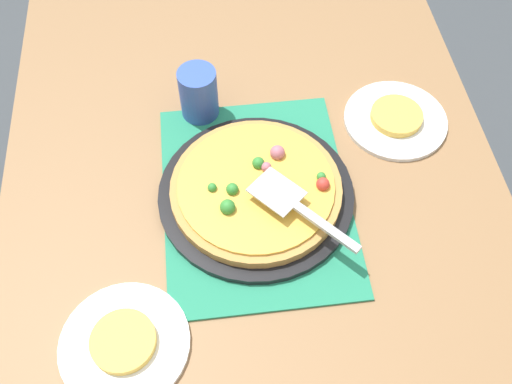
% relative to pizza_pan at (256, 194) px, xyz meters
% --- Properties ---
extents(ground_plane, '(8.00, 8.00, 0.00)m').
position_rel_pizza_pan_xyz_m(ground_plane, '(0.00, 0.00, -0.76)').
color(ground_plane, '#3D4247').
extents(dining_table, '(1.40, 1.00, 0.75)m').
position_rel_pizza_pan_xyz_m(dining_table, '(0.00, 0.00, -0.12)').
color(dining_table, olive).
rests_on(dining_table, ground_plane).
extents(placemat, '(0.48, 0.36, 0.01)m').
position_rel_pizza_pan_xyz_m(placemat, '(0.00, 0.00, -0.01)').
color(placemat, '#237F5B').
rests_on(placemat, dining_table).
extents(pizza_pan, '(0.38, 0.38, 0.01)m').
position_rel_pizza_pan_xyz_m(pizza_pan, '(0.00, 0.00, 0.00)').
color(pizza_pan, black).
rests_on(pizza_pan, placemat).
extents(pizza, '(0.33, 0.33, 0.05)m').
position_rel_pizza_pan_xyz_m(pizza, '(0.00, -0.00, 0.02)').
color(pizza, '#B78442').
rests_on(pizza, pizza_pan).
extents(plate_near_left, '(0.22, 0.22, 0.01)m').
position_rel_pizza_pan_xyz_m(plate_near_left, '(-0.27, 0.25, -0.01)').
color(plate_near_left, white).
rests_on(plate_near_left, dining_table).
extents(plate_far_right, '(0.22, 0.22, 0.01)m').
position_rel_pizza_pan_xyz_m(plate_far_right, '(0.16, -0.32, -0.01)').
color(plate_far_right, white).
rests_on(plate_far_right, dining_table).
extents(served_slice_left, '(0.11, 0.11, 0.02)m').
position_rel_pizza_pan_xyz_m(served_slice_left, '(-0.27, 0.25, 0.01)').
color(served_slice_left, '#EAB747').
rests_on(served_slice_left, plate_near_left).
extents(served_slice_right, '(0.11, 0.11, 0.02)m').
position_rel_pizza_pan_xyz_m(served_slice_right, '(0.16, -0.32, 0.01)').
color(served_slice_right, '#EAB747').
rests_on(served_slice_right, plate_far_right).
extents(cup_far, '(0.08, 0.08, 0.12)m').
position_rel_pizza_pan_xyz_m(cup_far, '(0.23, 0.09, 0.05)').
color(cup_far, '#3351AD').
rests_on(cup_far, dining_table).
extents(pizza_server, '(0.20, 0.19, 0.01)m').
position_rel_pizza_pan_xyz_m(pizza_server, '(-0.07, -0.07, 0.06)').
color(pizza_server, silver).
rests_on(pizza_server, pizza).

